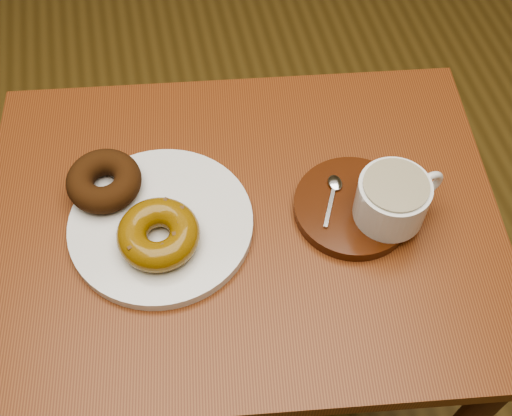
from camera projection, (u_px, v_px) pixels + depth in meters
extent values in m
plane|color=brown|center=(114.00, 351.00, 1.50)|extent=(6.00, 6.00, 0.00)
cube|color=brown|center=(242.00, 224.00, 0.91)|extent=(0.79, 0.63, 0.03)
cylinder|color=#3E1F11|center=(78.00, 226.00, 1.30)|extent=(0.04, 0.04, 0.65)
cylinder|color=#3E1F11|center=(394.00, 206.00, 1.33)|extent=(0.04, 0.04, 0.65)
cylinder|color=silver|center=(161.00, 224.00, 0.88)|extent=(0.30, 0.30, 0.02)
torus|color=#381D0B|center=(104.00, 181.00, 0.89)|extent=(0.12, 0.12, 0.04)
torus|color=#7B560D|center=(158.00, 234.00, 0.84)|extent=(0.11, 0.11, 0.04)
cube|color=#4E341A|center=(183.00, 223.00, 0.83)|extent=(0.01, 0.00, 0.00)
cube|color=#4E341A|center=(176.00, 211.00, 0.84)|extent=(0.01, 0.01, 0.00)
cube|color=#4E341A|center=(162.00, 205.00, 0.84)|extent=(0.01, 0.01, 0.00)
cube|color=#4E341A|center=(145.00, 208.00, 0.84)|extent=(0.01, 0.01, 0.00)
cube|color=#4E341A|center=(133.00, 218.00, 0.83)|extent=(0.01, 0.01, 0.00)
cube|color=#4E341A|center=(130.00, 232.00, 0.82)|extent=(0.01, 0.00, 0.00)
cube|color=#4E341A|center=(137.00, 244.00, 0.81)|extent=(0.01, 0.01, 0.00)
cube|color=#4E341A|center=(151.00, 250.00, 0.80)|extent=(0.01, 0.01, 0.00)
cube|color=#4E341A|center=(168.00, 247.00, 0.81)|extent=(0.01, 0.01, 0.00)
cube|color=#4E341A|center=(181.00, 237.00, 0.82)|extent=(0.01, 0.01, 0.00)
cylinder|color=#391707|center=(353.00, 207.00, 0.89)|extent=(0.20, 0.20, 0.02)
cylinder|color=silver|center=(392.00, 200.00, 0.85)|extent=(0.10, 0.10, 0.06)
cylinder|color=#513D1B|center=(396.00, 185.00, 0.82)|extent=(0.09, 0.09, 0.00)
torus|color=silver|center=(428.00, 184.00, 0.86)|extent=(0.05, 0.02, 0.05)
ellipsoid|color=silver|center=(335.00, 183.00, 0.90)|extent=(0.02, 0.03, 0.01)
cube|color=silver|center=(330.00, 205.00, 0.88)|extent=(0.04, 0.07, 0.00)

